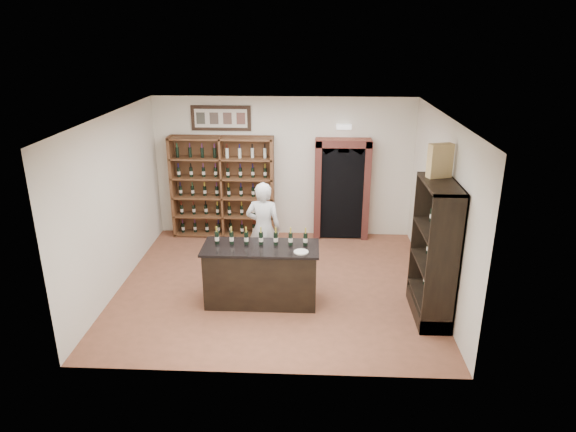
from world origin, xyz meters
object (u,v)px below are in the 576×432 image
object	(u,v)px
counter_bottle_0	(217,237)
shopkeeper	(263,229)
wine_crate	(440,161)
side_cabinet	(434,272)
tasting_counter	(261,275)
wine_shelf	(223,187)

from	to	relation	value
counter_bottle_0	shopkeeper	world-z (taller)	shopkeeper
wine_crate	side_cabinet	bearing A→B (deg)	-104.30
tasting_counter	shopkeeper	distance (m)	1.15
counter_bottle_0	shopkeeper	xyz separation A→B (m)	(0.66, 0.99, -0.23)
tasting_counter	wine_shelf	bearing A→B (deg)	110.56
tasting_counter	side_cabinet	distance (m)	2.75
wine_shelf	counter_bottle_0	bearing A→B (deg)	-82.39
counter_bottle_0	side_cabinet	world-z (taller)	side_cabinet
tasting_counter	side_cabinet	size ratio (longest dim) A/B	0.85
wine_shelf	shopkeeper	size ratio (longest dim) A/B	1.25
wine_shelf	tasting_counter	size ratio (longest dim) A/B	1.17
side_cabinet	shopkeeper	distance (m)	3.11
side_cabinet	wine_crate	xyz separation A→B (m)	(-0.02, 0.28, 1.70)
tasting_counter	wine_crate	world-z (taller)	wine_crate
counter_bottle_0	wine_crate	size ratio (longest dim) A/B	0.59
counter_bottle_0	wine_crate	xyz separation A→B (m)	(3.43, -0.10, 1.35)
wine_shelf	shopkeeper	xyz separation A→B (m)	(1.04, -1.85, -0.22)
tasting_counter	wine_crate	distance (m)	3.34
wine_shelf	side_cabinet	bearing A→B (deg)	-40.21
wine_shelf	tasting_counter	distance (m)	3.19
tasting_counter	wine_crate	xyz separation A→B (m)	(2.71, -0.02, 1.96)
tasting_counter	counter_bottle_0	world-z (taller)	counter_bottle_0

